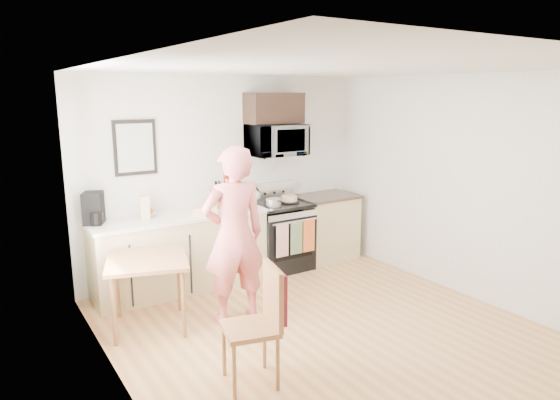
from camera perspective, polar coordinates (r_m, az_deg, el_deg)
floor at (r=5.18m, az=6.19°, el=-15.25°), size 4.60×4.60×0.00m
back_wall at (r=6.63m, az=-6.10°, el=2.73°), size 4.00×0.04×2.60m
left_wall at (r=3.83m, az=-17.46°, el=-4.77°), size 0.04×4.60×2.60m
right_wall at (r=6.17m, az=21.12°, el=1.26°), size 0.04×4.60×2.60m
ceiling at (r=4.61m, az=6.95°, el=14.83°), size 4.00×4.60×0.04m
window at (r=4.54m, az=-19.92°, el=0.90°), size 0.06×1.40×1.50m
cabinet_left at (r=6.25m, az=-11.27°, el=-6.06°), size 2.10×0.60×0.90m
countertop_left at (r=6.12m, az=-11.45°, el=-1.87°), size 2.14×0.64×0.04m
cabinet_right at (r=7.32m, az=5.20°, el=-3.18°), size 0.84×0.60×0.90m
countertop_right at (r=7.21m, az=5.27°, el=0.42°), size 0.88×0.64×0.04m
range at (r=6.85m, az=0.02°, el=-4.31°), size 0.76×0.70×1.16m
microwave at (r=6.69m, az=-0.47°, el=6.85°), size 0.76×0.51×0.42m
upper_cabinet at (r=6.70m, az=-0.68°, el=10.45°), size 0.76×0.35×0.40m
wall_art at (r=6.11m, az=-16.24°, el=5.77°), size 0.50×0.04×0.65m
wall_trivet at (r=6.64m, az=-5.65°, el=2.75°), size 0.20×0.02×0.20m
person at (r=5.20m, az=-5.27°, el=-4.05°), size 0.73×0.52×1.87m
dining_table at (r=5.27m, az=-14.93°, el=-7.36°), size 0.86×0.86×0.74m
chair at (r=4.19m, az=-1.58°, el=-12.23°), size 0.55×0.51×1.01m
knife_block at (r=6.39m, az=-7.18°, el=0.17°), size 0.15×0.18×0.24m
utensil_crock at (r=6.59m, az=-6.04°, el=0.67°), size 0.11×0.11×0.34m
fruit_bowl at (r=6.12m, az=-14.90°, el=-1.43°), size 0.27×0.27×0.11m
milk_carton at (r=5.98m, az=-15.23°, el=-0.84°), size 0.12×0.12×0.28m
coffee_maker at (r=5.93m, az=-20.52°, el=-0.98°), size 0.29×0.33×0.36m
bread_bag at (r=6.02m, az=-8.55°, el=-1.30°), size 0.32×0.24×0.11m
cake at (r=6.77m, az=1.08°, el=0.09°), size 0.26×0.26×0.09m
kettle at (r=6.75m, az=-2.98°, el=0.50°), size 0.17×0.17×0.22m
pot at (r=6.51m, az=-0.75°, el=-0.28°), size 0.20×0.34×0.10m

